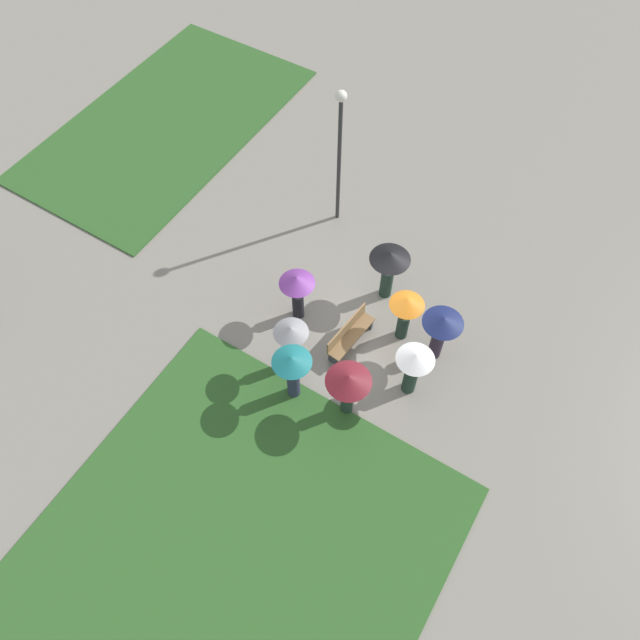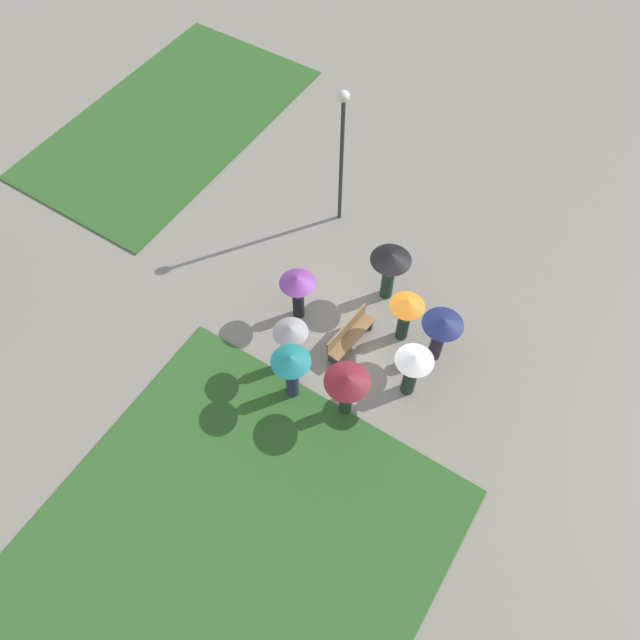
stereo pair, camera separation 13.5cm
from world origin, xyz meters
name	(u,v)px [view 1 (the left image)]	position (x,y,z in m)	size (l,w,h in m)	color
ground_plane	(355,334)	(0.00, 0.00, 0.00)	(90.00, 90.00, 0.00)	gray
lawn_patch_near	(225,566)	(-7.02, -0.59, 0.03)	(9.71, 8.93, 0.06)	#2D5B26
lawn_patch_far	(167,123)	(4.18, 10.30, 0.03)	(10.71, 6.16, 0.06)	#2D5B26
park_bench	(349,334)	(-0.33, 0.02, 0.47)	(1.75, 0.60, 0.90)	brown
lamp_post	(340,143)	(3.58, 2.73, 3.04)	(0.32, 0.32, 4.79)	#2D2D30
crowd_person_maroon	(348,384)	(-2.14, -0.96, 1.44)	(1.16, 1.16, 1.86)	#1E3328
crowd_person_purple	(297,288)	(-0.27, 1.74, 1.32)	(1.00, 1.00, 1.80)	black
crowd_person_teal	(292,369)	(-2.46, 0.47, 1.34)	(1.02, 1.02, 1.92)	#282D47
crowd_person_black	(389,264)	(1.70, -0.04, 1.41)	(1.16, 1.16, 1.90)	#1E3328
crowd_person_orange	(406,310)	(0.67, -1.12, 1.29)	(0.95, 0.95, 1.79)	#1E3328
crowd_person_grey	(291,339)	(-1.74, 0.97, 1.34)	(0.92, 0.92, 1.90)	black
crowd_person_white	(413,366)	(-0.73, -2.07, 1.23)	(1.00, 1.00, 1.81)	#1E3328
crowd_person_navy	(441,329)	(0.60, -2.19, 1.33)	(1.10, 1.10, 1.84)	#2D2333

